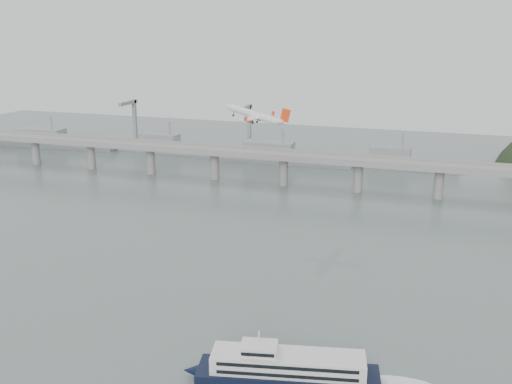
% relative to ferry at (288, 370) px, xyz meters
% --- Properties ---
extents(ground, '(900.00, 900.00, 0.00)m').
position_rel_ferry_xyz_m(ground, '(-36.62, 22.57, -4.59)').
color(ground, '#576563').
rests_on(ground, ground).
extents(bridge, '(800.00, 22.00, 23.90)m').
position_rel_ferry_xyz_m(bridge, '(-37.77, 222.57, 13.06)').
color(bridge, gray).
rests_on(bridge, ground).
extents(distant_fleet, '(453.00, 60.90, 40.00)m').
position_rel_ferry_xyz_m(distant_fleet, '(-191.98, 287.65, 1.64)').
color(distant_fleet, gray).
rests_on(distant_fleet, ground).
extents(ferry, '(88.75, 29.59, 16.91)m').
position_rel_ferry_xyz_m(ferry, '(0.00, 0.00, 0.00)').
color(ferry, black).
rests_on(ferry, ground).
extents(airliner, '(35.85, 32.49, 10.60)m').
position_rel_ferry_xyz_m(airliner, '(-52.21, 123.72, 56.75)').
color(airliner, white).
rests_on(airliner, ground).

